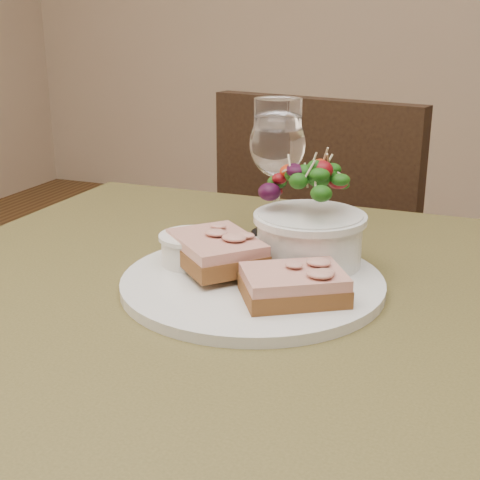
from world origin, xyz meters
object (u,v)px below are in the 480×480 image
at_px(chair_far, 341,358).
at_px(sandwich_back, 216,250).
at_px(wine_glass, 277,148).
at_px(salad_bowl, 310,215).
at_px(ramekin, 192,247).
at_px(sandwich_front, 294,285).
at_px(dinner_plate, 252,283).
at_px(cafe_table, 225,371).

distance_m(chair_far, sandwich_back, 0.86).
relative_size(chair_far, wine_glass, 5.14).
height_order(chair_far, sandwich_back, chair_far).
xyz_separation_m(sandwich_back, salad_bowl, (0.09, 0.06, 0.04)).
bearing_deg(ramekin, sandwich_front, -21.40).
bearing_deg(chair_far, dinner_plate, 105.88).
bearing_deg(chair_far, sandwich_front, 110.23).
distance_m(sandwich_back, ramekin, 0.04).
xyz_separation_m(salad_bowl, wine_glass, (-0.08, 0.12, 0.05)).
bearing_deg(ramekin, dinner_plate, -12.30).
bearing_deg(salad_bowl, cafe_table, -127.77).
xyz_separation_m(sandwich_front, ramekin, (-0.14, 0.06, 0.00)).
bearing_deg(salad_bowl, wine_glass, 123.98).
height_order(ramekin, salad_bowl, salad_bowl).
bearing_deg(sandwich_front, ramekin, 126.67).
bearing_deg(sandwich_front, sandwich_back, 124.86).
relative_size(cafe_table, ramekin, 11.11).
relative_size(cafe_table, sandwich_front, 6.18).
xyz_separation_m(chair_far, wine_glass, (0.01, -0.52, 0.58)).
bearing_deg(chair_far, ramekin, 99.03).
xyz_separation_m(cafe_table, sandwich_front, (0.08, -0.02, 0.13)).
xyz_separation_m(sandwich_front, wine_glass, (-0.10, 0.23, 0.10)).
bearing_deg(wine_glass, dinner_plate, -79.17).
bearing_deg(sandwich_back, cafe_table, -9.71).
height_order(dinner_plate, salad_bowl, salad_bowl).
xyz_separation_m(cafe_table, sandwich_back, (-0.02, 0.03, 0.14)).
distance_m(cafe_table, ramekin, 0.15).
bearing_deg(sandwich_back, sandwich_front, 19.30).
bearing_deg(sandwich_front, dinner_plate, 115.63).
height_order(chair_far, dinner_plate, chair_far).
distance_m(chair_far, sandwich_front, 0.90).
height_order(cafe_table, chair_far, chair_far).
distance_m(sandwich_front, wine_glass, 0.27).
height_order(cafe_table, wine_glass, wine_glass).
xyz_separation_m(dinner_plate, sandwich_back, (-0.05, 0.01, 0.03)).
relative_size(sandwich_back, wine_glass, 0.80).
bearing_deg(salad_bowl, ramekin, -158.25).
distance_m(sandwich_back, salad_bowl, 0.12).
bearing_deg(cafe_table, salad_bowl, 52.23).
bearing_deg(dinner_plate, ramekin, 167.70).
relative_size(cafe_table, chair_far, 0.89).
xyz_separation_m(chair_far, dinner_plate, (0.04, -0.71, 0.46)).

